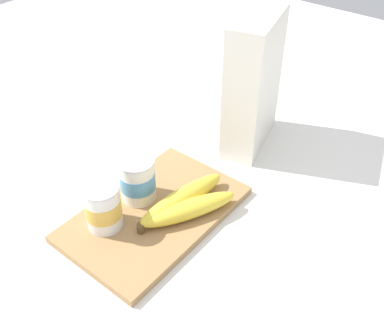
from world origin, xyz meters
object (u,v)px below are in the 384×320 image
object	(u,v)px
cereal_box	(251,82)
yogurt_cup_front	(103,207)
yogurt_cup_back	(138,179)
banana_bunch	(185,203)
cutting_board	(155,214)

from	to	relation	value
cereal_box	yogurt_cup_front	world-z (taller)	cereal_box
yogurt_cup_back	banana_bunch	world-z (taller)	yogurt_cup_back
cereal_box	banana_bunch	size ratio (longest dim) A/B	1.43
cutting_board	banana_bunch	distance (m)	0.06
yogurt_cup_front	banana_bunch	world-z (taller)	yogurt_cup_front
cereal_box	yogurt_cup_front	size ratio (longest dim) A/B	3.29
cereal_box	banana_bunch	world-z (taller)	cereal_box
yogurt_cup_front	yogurt_cup_back	world-z (taller)	same
cutting_board	cereal_box	bearing A→B (deg)	0.88
cereal_box	yogurt_cup_back	world-z (taller)	cereal_box
yogurt_cup_front	banana_bunch	size ratio (longest dim) A/B	0.44
cutting_board	yogurt_cup_front	distance (m)	0.10
cutting_board	banana_bunch	size ratio (longest dim) A/B	1.64
yogurt_cup_front	yogurt_cup_back	xyz separation A→B (m)	(0.09, 0.00, -0.00)
yogurt_cup_back	cutting_board	bearing A→B (deg)	-101.24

